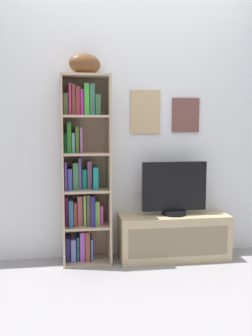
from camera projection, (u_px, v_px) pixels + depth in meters
name	position (u px, v px, depth m)	size (l,w,h in m)	color
ground	(154.00, 311.00, 2.57)	(5.20, 5.20, 0.04)	gray
back_wall	(128.00, 119.00, 3.53)	(4.80, 0.08, 2.55)	silver
bookshelf	(83.00, 174.00, 3.38)	(0.42, 0.29, 1.64)	tan
football	(85.00, 64.00, 3.25)	(0.29, 0.18, 0.18)	brown
tv_stand	(174.00, 237.00, 3.51)	(0.99, 0.35, 0.41)	tan
television	(174.00, 189.00, 3.46)	(0.59, 0.22, 0.48)	black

